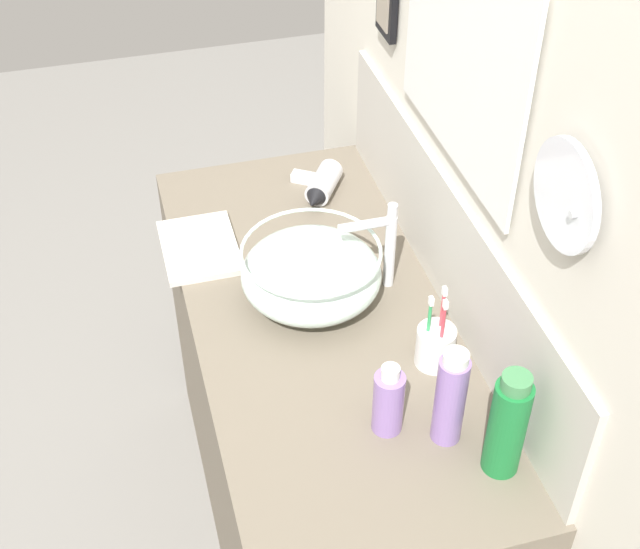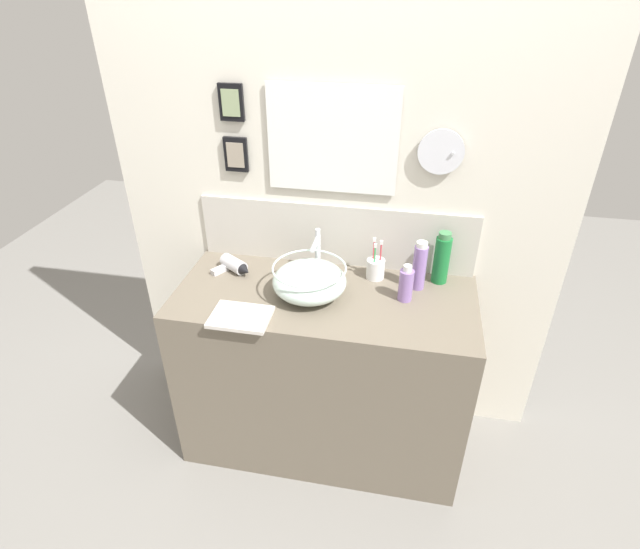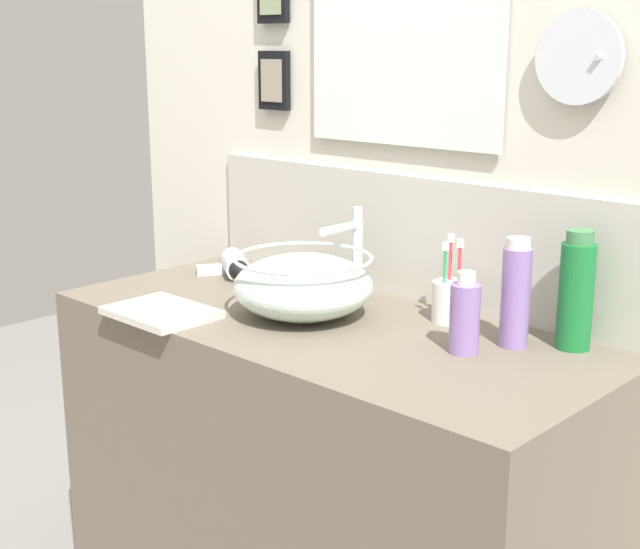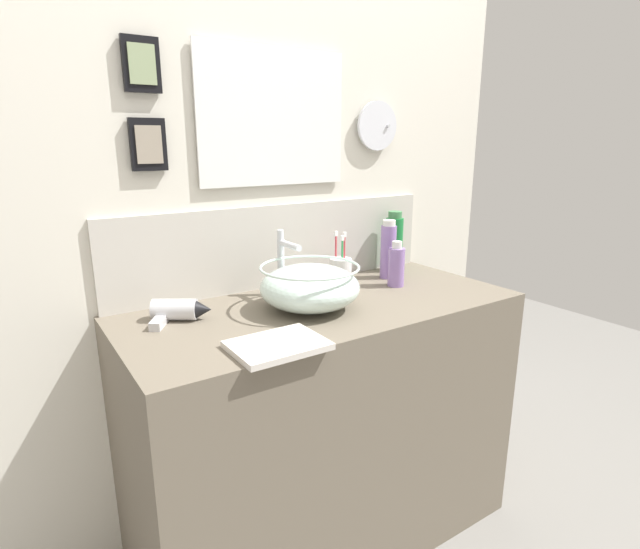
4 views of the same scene
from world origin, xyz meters
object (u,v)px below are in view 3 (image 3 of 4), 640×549
glass_bowl_sink (303,285)px  hair_drier (234,266)px  toothbrush_cup (451,300)px  spray_bottle (465,316)px  soap_dispenser (516,294)px  faucet (353,248)px  hand_towel (161,312)px  lotion_bottle (576,292)px

glass_bowl_sink → hair_drier: 0.39m
toothbrush_cup → spray_bottle: size_ratio=1.17×
soap_dispenser → hair_drier: bearing=-178.4°
faucet → soap_dispenser: 0.44m
soap_dispenser → toothbrush_cup: bearing=165.8°
glass_bowl_sink → hand_towel: size_ratio=1.32×
soap_dispenser → hand_towel: bearing=-152.0°
lotion_bottle → glass_bowl_sink: bearing=-157.9°
faucet → lotion_bottle: size_ratio=0.93×
glass_bowl_sink → faucet: faucet is taller
lotion_bottle → spray_bottle: (-0.14, -0.17, -0.04)m
glass_bowl_sink → faucet: 0.17m
hand_towel → glass_bowl_sink: bearing=42.6°
toothbrush_cup → hand_towel: 0.62m
toothbrush_cup → hand_towel: toothbrush_cup is taller
hand_towel → toothbrush_cup: bearing=39.8°
hair_drier → toothbrush_cup: size_ratio=1.03×
hair_drier → lotion_bottle: lotion_bottle is taller
lotion_bottle → spray_bottle: size_ratio=1.46×
faucet → lotion_bottle: bearing=5.7°
glass_bowl_sink → toothbrush_cup: size_ratio=1.62×
spray_bottle → toothbrush_cup: bearing=132.8°
hand_towel → soap_dispenser: bearing=28.0°
faucet → hair_drier: (-0.36, -0.04, -0.10)m
spray_bottle → hand_towel: spray_bottle is taller
hair_drier → spray_bottle: 0.76m
faucet → glass_bowl_sink: bearing=-90.0°
glass_bowl_sink → soap_dispenser: bearing=18.3°
glass_bowl_sink → toothbrush_cup: toothbrush_cup is taller
hair_drier → spray_bottle: (0.75, -0.08, 0.04)m
toothbrush_cup → faucet: bearing=-173.3°
toothbrush_cup → lotion_bottle: size_ratio=0.80×
hair_drier → lotion_bottle: 0.90m
faucet → lotion_bottle: (0.52, 0.05, -0.01)m
glass_bowl_sink → lotion_bottle: 0.57m
faucet → soap_dispenser: bearing=-2.2°
faucet → spray_bottle: faucet is taller
spray_bottle → hair_drier: bearing=174.2°
lotion_bottle → hand_towel: (-0.75, -0.42, -0.10)m
hair_drier → toothbrush_cup: 0.62m
hand_towel → hair_drier: bearing=112.6°
toothbrush_cup → spray_bottle: 0.20m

